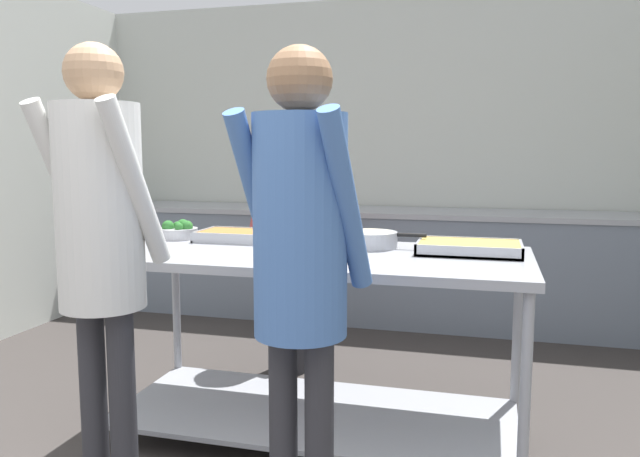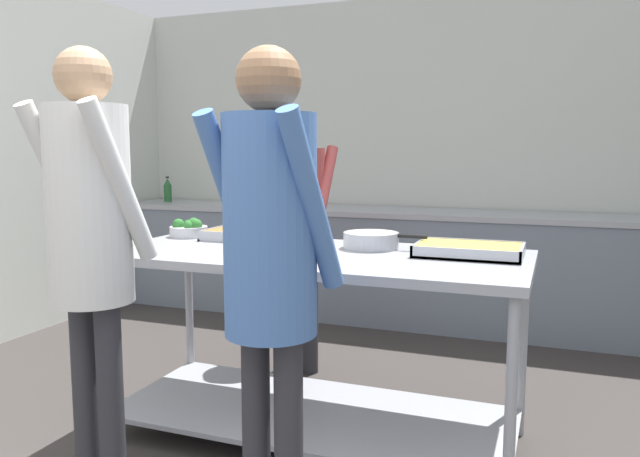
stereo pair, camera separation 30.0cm
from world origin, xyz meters
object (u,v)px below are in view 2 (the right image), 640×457
object	(u,v)px
cook_behind_counter	(300,212)
broccoli_bowl	(189,229)
guest_serving_left	(270,246)
serving_tray_vegetables	(469,250)
serving_tray_roast	(246,235)
guest_serving_right	(90,224)
sauce_pan	(371,240)
plate_stack	(294,241)
water_bottle	(168,190)

from	to	relation	value
cook_behind_counter	broccoli_bowl	bearing A→B (deg)	-125.29
guest_serving_left	serving_tray_vegetables	bearing A→B (deg)	63.77
broccoli_bowl	guest_serving_left	xyz separation A→B (m)	(1.03, -1.11, 0.12)
guest_serving_left	cook_behind_counter	bearing A→B (deg)	109.71
broccoli_bowl	serving_tray_roast	world-z (taller)	broccoli_bowl
guest_serving_right	cook_behind_counter	distance (m)	1.66
sauce_pan	guest_serving_right	size ratio (longest dim) A/B	0.23
serving_tray_vegetables	guest_serving_right	size ratio (longest dim) A/B	0.27
plate_stack	guest_serving_left	world-z (taller)	guest_serving_left
serving_tray_roast	plate_stack	world-z (taller)	plate_stack
plate_stack	guest_serving_right	xyz separation A→B (m)	(-0.45, -0.88, 0.16)
serving_tray_vegetables	water_bottle	size ratio (longest dim) A/B	2.02
serving_tray_vegetables	broccoli_bowl	bearing A→B (deg)	176.87
guest_serving_right	guest_serving_left	bearing A→B (deg)	-4.01
sauce_pan	serving_tray_vegetables	bearing A→B (deg)	-5.67
sauce_pan	guest_serving_right	distance (m)	1.31
broccoli_bowl	guest_serving_left	world-z (taller)	guest_serving_left
plate_stack	guest_serving_right	world-z (taller)	guest_serving_right
serving_tray_roast	water_bottle	world-z (taller)	water_bottle
serving_tray_roast	guest_serving_right	world-z (taller)	guest_serving_right
broccoli_bowl	guest_serving_left	distance (m)	1.52
sauce_pan	guest_serving_left	distance (m)	1.08
plate_stack	cook_behind_counter	world-z (taller)	cook_behind_counter
plate_stack	guest_serving_left	bearing A→B (deg)	-70.94
serving_tray_roast	cook_behind_counter	size ratio (longest dim) A/B	0.26
broccoli_bowl	sauce_pan	distance (m)	1.06
plate_stack	guest_serving_right	distance (m)	1.01
sauce_pan	cook_behind_counter	xyz separation A→B (m)	(-0.64, 0.63, 0.05)
serving_tray_roast	sauce_pan	size ratio (longest dim) A/B	1.02
plate_stack	sauce_pan	distance (m)	0.38
broccoli_bowl	guest_serving_right	world-z (taller)	guest_serving_right
plate_stack	water_bottle	xyz separation A→B (m)	(-2.21, 2.15, 0.07)
serving_tray_roast	guest_serving_left	bearing A→B (deg)	-58.72
cook_behind_counter	serving_tray_vegetables	bearing A→B (deg)	-31.26
sauce_pan	water_bottle	world-z (taller)	water_bottle
serving_tray_vegetables	water_bottle	world-z (taller)	water_bottle
broccoli_bowl	plate_stack	size ratio (longest dim) A/B	0.92
serving_tray_vegetables	water_bottle	distance (m)	3.67
serving_tray_roast	sauce_pan	world-z (taller)	sauce_pan
serving_tray_vegetables	guest_serving_right	bearing A→B (deg)	-142.96
broccoli_bowl	serving_tray_vegetables	size ratio (longest dim) A/B	0.44
broccoli_bowl	guest_serving_right	distance (m)	1.09
broccoli_bowl	guest_serving_right	bearing A→B (deg)	-76.74
water_bottle	sauce_pan	bearing A→B (deg)	-38.23
guest_serving_left	plate_stack	bearing A→B (deg)	109.06
broccoli_bowl	sauce_pan	size ratio (longest dim) A/B	0.51
guest_serving_right	water_bottle	xyz separation A→B (m)	(-1.75, 3.03, -0.09)
cook_behind_counter	water_bottle	distance (m)	2.37
cook_behind_counter	water_bottle	world-z (taller)	cook_behind_counter
serving_tray_roast	sauce_pan	xyz separation A→B (m)	(0.71, -0.05, 0.02)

